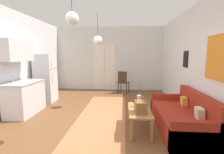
% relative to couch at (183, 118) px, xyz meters
% --- Properties ---
extents(ground_plane, '(5.35, 8.22, 0.10)m').
position_rel_couch_xyz_m(ground_plane, '(-1.96, 0.13, -0.31)').
color(ground_plane, brown).
extents(wall_back, '(4.95, 0.13, 2.83)m').
position_rel_couch_xyz_m(wall_back, '(-1.97, 3.99, 1.15)').
color(wall_back, silver).
rests_on(wall_back, ground_plane).
extents(wall_right, '(0.12, 7.82, 2.83)m').
position_rel_couch_xyz_m(wall_right, '(0.46, 0.13, 1.16)').
color(wall_right, silver).
rests_on(wall_right, ground_plane).
extents(area_rug, '(1.20, 3.79, 0.01)m').
position_rel_couch_xyz_m(area_rug, '(-1.84, 0.65, -0.25)').
color(area_rug, '#B26B42').
rests_on(area_rug, ground_plane).
extents(couch, '(0.90, 1.90, 0.81)m').
position_rel_couch_xyz_m(couch, '(0.00, 0.00, 0.00)').
color(couch, maroon).
rests_on(couch, ground_plane).
extents(coffee_table, '(0.46, 1.02, 0.45)m').
position_rel_couch_xyz_m(coffee_table, '(-0.95, -0.08, 0.13)').
color(coffee_table, '#A87542').
rests_on(coffee_table, ground_plane).
extents(bamboo_vase, '(0.10, 0.10, 0.48)m').
position_rel_couch_xyz_m(bamboo_vase, '(-0.94, 0.12, 0.33)').
color(bamboo_vase, beige).
rests_on(bamboo_vase, coffee_table).
extents(handbag, '(0.24, 0.30, 0.34)m').
position_rel_couch_xyz_m(handbag, '(-0.94, -0.27, 0.31)').
color(handbag, brown).
rests_on(handbag, coffee_table).
extents(refrigerator, '(0.62, 0.59, 1.62)m').
position_rel_couch_xyz_m(refrigerator, '(-3.95, 1.84, 0.55)').
color(refrigerator, white).
rests_on(refrigerator, ground_plane).
extents(kitchen_counter, '(0.61, 1.15, 1.99)m').
position_rel_couch_xyz_m(kitchen_counter, '(-3.99, 0.66, 0.49)').
color(kitchen_counter, silver).
rests_on(kitchen_counter, ground_plane).
extents(accent_chair, '(0.52, 0.51, 0.92)m').
position_rel_couch_xyz_m(accent_chair, '(-1.33, 3.30, 0.25)').
color(accent_chair, '#382619').
rests_on(accent_chair, ground_plane).
extents(pendant_lamp_near, '(0.23, 0.23, 0.70)m').
position_rel_couch_xyz_m(pendant_lamp_near, '(-2.21, -0.51, 1.99)').
color(pendant_lamp_near, black).
extents(pendant_lamp_far, '(0.28, 0.28, 0.94)m').
position_rel_couch_xyz_m(pendant_lamp_far, '(-2.09, 1.53, 1.78)').
color(pendant_lamp_far, black).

